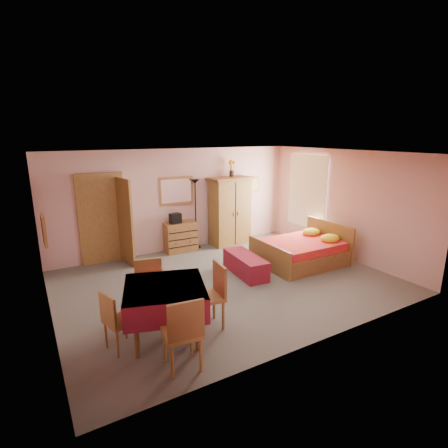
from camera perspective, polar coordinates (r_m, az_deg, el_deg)
floor at (r=7.28m, az=0.51°, el=-9.42°), size 6.50×6.50×0.00m
ceiling at (r=6.66m, az=0.56°, el=11.49°), size 6.50×6.50×0.00m
wall_back at (r=9.04m, az=-7.58°, el=3.87°), size 6.50×0.10×2.60m
wall_front at (r=4.96m, az=15.49°, el=-5.51°), size 6.50×0.10×2.60m
wall_left at (r=5.96m, az=-27.52°, el=-3.30°), size 0.10×5.00×2.60m
wall_right at (r=8.92m, az=18.84°, el=3.07°), size 0.10×5.00×2.60m
doorway at (r=8.54m, az=-19.26°, el=0.66°), size 1.06×0.12×2.15m
window at (r=9.68m, az=13.43°, el=5.21°), size 0.08×1.40×1.95m
picture_left at (r=5.27m, az=-27.33°, el=-0.89°), size 0.04×0.32×0.42m
picture_back at (r=10.10m, az=4.90°, el=6.50°), size 0.30×0.04×0.40m
chest_of_drawers at (r=9.03m, az=-7.08°, el=-2.11°), size 0.82×0.43×0.77m
wall_mirror at (r=8.97m, az=-7.84°, el=5.39°), size 0.91×0.11×0.72m
stereo at (r=8.84m, az=-7.95°, el=0.91°), size 0.28×0.22×0.25m
floor_lamp at (r=9.15m, az=-4.66°, el=1.61°), size 0.27×0.27×1.83m
wardrobe at (r=9.47m, az=1.00°, el=2.13°), size 1.21×0.69×1.84m
sunflower_vase at (r=9.45m, az=1.26°, el=9.10°), size 0.19×0.19×0.44m
bed at (r=8.32m, az=12.35°, el=-3.37°), size 1.93×1.52×0.88m
bench at (r=7.60m, az=3.51°, el=-6.63°), size 0.58×1.31×0.42m
dining_table at (r=5.36m, az=-9.50°, el=-13.96°), size 1.43×1.43×0.84m
chair_south at (r=4.69m, az=-6.93°, el=-17.02°), size 0.51×0.51×1.02m
chair_north at (r=5.85m, az=-11.95°, el=-10.75°), size 0.53×0.53×0.98m
chair_west at (r=5.25m, az=-16.49°, el=-14.77°), size 0.49×0.49×0.87m
chair_east at (r=5.53m, az=-2.74°, el=-11.72°), size 0.51×0.51×1.02m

